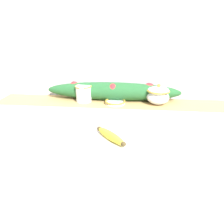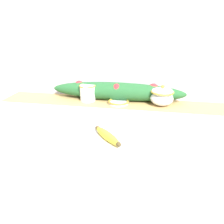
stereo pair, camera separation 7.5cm
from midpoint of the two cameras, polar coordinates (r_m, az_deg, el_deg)
The scene contains 9 objects.
countertop at distance 1.36m, azimuth 1.01°, elevation -19.69°, with size 1.52×0.67×0.93m, color silver.
back_wall at distance 1.37m, azimuth 3.64°, elevation 14.92°, with size 2.32×0.04×2.40m, color silver.
table_runner at distance 1.31m, azimuth 2.69°, elevation 2.48°, with size 1.39×0.20×0.00m, color tan.
cream_pitcher at distance 1.32m, azimuth -4.75°, elevation 5.15°, with size 0.10×0.11×0.10m.
sugar_bowl at distance 1.29m, azimuth 14.57°, elevation 3.99°, with size 0.13×0.13×0.12m.
small_dish at distance 1.28m, azimuth 3.38°, elevation 2.58°, with size 0.12×0.12×0.02m.
banana at distance 0.90m, azimuth 1.15°, elevation -6.22°, with size 0.14×0.15×0.04m.
spoon at distance 1.18m, azimuth 19.63°, elevation -0.99°, with size 0.19×0.02×0.01m.
poinsettia_garland at distance 1.33m, azimuth 3.10°, elevation 5.45°, with size 0.82×0.12×0.11m.
Camera 2 is at (0.19, -0.99, 1.38)m, focal length 35.00 mm.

